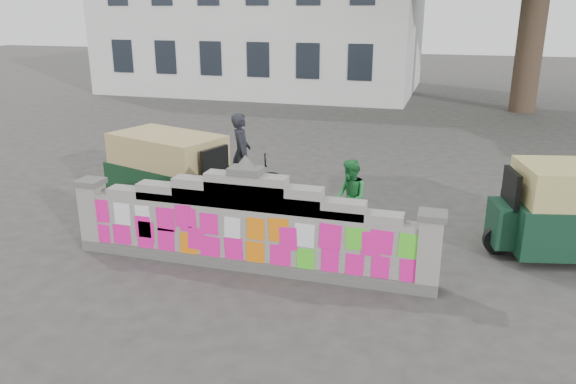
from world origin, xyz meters
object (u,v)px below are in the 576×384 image
at_px(cyclist_bike, 242,179).
at_px(pedestrian, 350,198).
at_px(cyclist_rider, 242,163).
at_px(rickshaw_left, 171,171).

distance_m(cyclist_bike, pedestrian, 3.06).
relative_size(cyclist_rider, rickshaw_left, 0.57).
xyz_separation_m(cyclist_rider, rickshaw_left, (-1.27, -0.98, -0.03)).
height_order(cyclist_bike, rickshaw_left, rickshaw_left).
bearing_deg(cyclist_bike, pedestrian, -135.47).
bearing_deg(pedestrian, cyclist_bike, -141.89).
bearing_deg(rickshaw_left, cyclist_bike, 55.50).
xyz_separation_m(pedestrian, rickshaw_left, (-4.03, 0.32, 0.12)).
height_order(cyclist_bike, pedestrian, pedestrian).
distance_m(cyclist_rider, rickshaw_left, 1.61).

